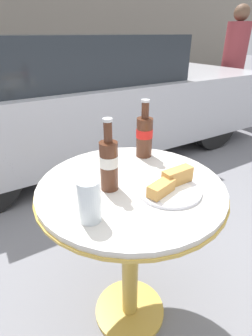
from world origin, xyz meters
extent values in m
plane|color=slate|center=(0.00, 0.00, 0.00)|extent=(30.00, 30.00, 0.00)
cylinder|color=gold|center=(0.00, 0.00, 0.01)|extent=(0.33, 0.33, 0.02)
cylinder|color=gold|center=(0.00, 0.00, 0.37)|extent=(0.07, 0.07, 0.69)
cylinder|color=gold|center=(0.00, 0.00, 0.71)|extent=(0.70, 0.70, 0.01)
cylinder|color=beige|center=(0.00, 0.00, 0.72)|extent=(0.68, 0.68, 0.02)
cylinder|color=#4C2819|center=(-0.08, 0.01, 0.82)|extent=(0.06, 0.06, 0.18)
cylinder|color=silver|center=(-0.08, 0.01, 0.84)|extent=(0.06, 0.06, 0.04)
cylinder|color=#4C2819|center=(-0.08, 0.01, 0.94)|extent=(0.03, 0.03, 0.07)
cylinder|color=silver|center=(-0.08, 0.01, 0.98)|extent=(0.03, 0.03, 0.01)
cylinder|color=#4C2819|center=(0.18, 0.18, 0.82)|extent=(0.07, 0.07, 0.17)
cylinder|color=red|center=(0.18, 0.18, 0.84)|extent=(0.07, 0.07, 0.04)
cylinder|color=#4C2819|center=(0.18, 0.18, 0.94)|extent=(0.03, 0.03, 0.07)
cylinder|color=silver|center=(0.18, 0.18, 0.98)|extent=(0.04, 0.04, 0.01)
cylinder|color=silver|center=(-0.21, -0.11, 0.78)|extent=(0.06, 0.06, 0.10)
cylinder|color=silver|center=(-0.21, -0.11, 0.80)|extent=(0.07, 0.07, 0.13)
cylinder|color=white|center=(0.09, -0.11, 0.74)|extent=(0.23, 0.23, 0.01)
cube|color=white|center=(0.09, -0.11, 0.75)|extent=(0.16, 0.16, 0.00)
cube|color=#C68E47|center=(0.04, -0.12, 0.77)|extent=(0.11, 0.07, 0.04)
cube|color=#C68E47|center=(0.13, -0.10, 0.77)|extent=(0.12, 0.04, 0.06)
cube|color=#B7B7BC|center=(0.72, 2.04, 0.49)|extent=(3.96, 1.74, 0.64)
cube|color=#23282D|center=(0.52, 2.04, 1.01)|extent=(1.90, 1.53, 0.40)
cylinder|color=black|center=(1.95, 2.80, 0.31)|extent=(0.62, 0.21, 0.62)
cylinder|color=black|center=(1.95, 1.27, 0.31)|extent=(0.62, 0.21, 0.62)
cylinder|color=brown|center=(2.91, 1.99, 0.37)|extent=(0.14, 0.14, 0.75)
cylinder|color=brown|center=(3.06, 1.89, 0.37)|extent=(0.14, 0.14, 0.75)
cylinder|color=maroon|center=(2.98, 1.94, 1.05)|extent=(0.32, 0.32, 0.61)
sphere|color=brown|center=(2.98, 1.94, 1.46)|extent=(0.21, 0.21, 0.21)
camera|label=1|loc=(-0.45, -0.69, 1.23)|focal=28.00mm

